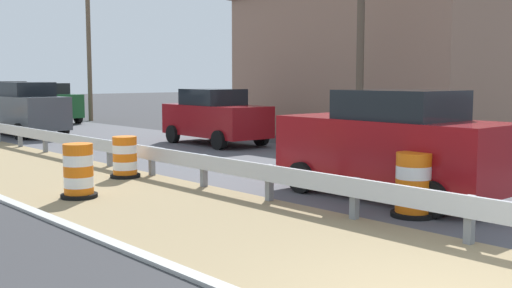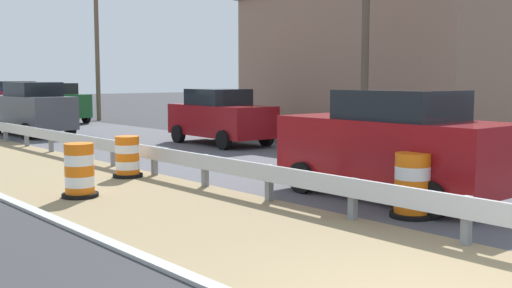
% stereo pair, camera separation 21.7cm
% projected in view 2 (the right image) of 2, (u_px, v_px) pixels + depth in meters
% --- Properties ---
extents(traffic_barrel_nearest, '(0.74, 0.74, 1.09)m').
position_uv_depth(traffic_barrel_nearest, '(412.00, 188.00, 10.37)').
color(traffic_barrel_nearest, orange).
rests_on(traffic_barrel_nearest, ground).
extents(traffic_barrel_close, '(0.72, 0.72, 1.07)m').
position_uv_depth(traffic_barrel_close, '(80.00, 173.00, 12.13)').
color(traffic_barrel_close, orange).
rests_on(traffic_barrel_close, ground).
extents(traffic_barrel_mid, '(0.71, 0.71, 0.97)m').
position_uv_depth(traffic_barrel_mid, '(127.00, 159.00, 14.58)').
color(traffic_barrel_mid, orange).
rests_on(traffic_barrel_mid, ground).
extents(car_trailing_near_lane, '(2.14, 4.32, 1.95)m').
position_uv_depth(car_trailing_near_lane, '(221.00, 117.00, 21.74)').
color(car_trailing_near_lane, maroon).
rests_on(car_trailing_near_lane, ground).
extents(car_lead_far_lane, '(2.13, 4.75, 2.17)m').
position_uv_depth(car_lead_far_lane, '(32.00, 109.00, 25.05)').
color(car_lead_far_lane, '#4C5156').
rests_on(car_lead_far_lane, ground).
extents(car_mid_far_lane, '(2.15, 4.52, 2.14)m').
position_uv_depth(car_mid_far_lane, '(17.00, 100.00, 36.18)').
color(car_mid_far_lane, maroon).
rests_on(car_mid_far_lane, ground).
extents(car_trailing_far_lane, '(2.05, 4.63, 2.11)m').
position_uv_depth(car_trailing_far_lane, '(393.00, 145.00, 11.89)').
color(car_trailing_far_lane, maroon).
rests_on(car_trailing_far_lane, ground).
extents(car_distant_a, '(2.06, 4.32, 2.06)m').
position_uv_depth(car_distant_a, '(57.00, 103.00, 32.30)').
color(car_distant_a, '#195128').
rests_on(car_distant_a, ground).
extents(roadside_shop_near, '(6.75, 11.00, 5.98)m').
position_uv_depth(roadside_shop_near, '(383.00, 61.00, 24.98)').
color(roadside_shop_near, '#93705B').
rests_on(roadside_shop_near, ground).
extents(utility_pole_near, '(0.24, 1.80, 7.57)m').
position_uv_depth(utility_pole_near, '(366.00, 27.00, 19.35)').
color(utility_pole_near, brown).
rests_on(utility_pole_near, ground).
extents(utility_pole_mid, '(0.24, 1.80, 8.58)m').
position_uv_depth(utility_pole_mid, '(97.00, 39.00, 33.42)').
color(utility_pole_mid, brown).
rests_on(utility_pole_mid, ground).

